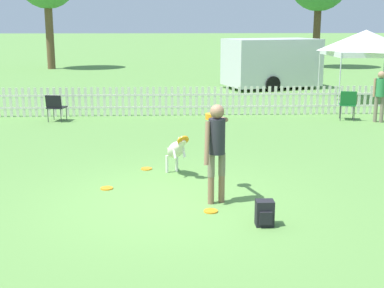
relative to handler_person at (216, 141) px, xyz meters
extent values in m
plane|color=#5B8C42|center=(-0.75, 0.01, -1.08)|extent=(240.00, 240.00, 0.00)
cylinder|color=#8C664C|center=(-0.09, -0.09, -0.84)|extent=(0.11, 0.11, 0.48)
cylinder|color=#7A705B|center=(-0.09, -0.09, -0.40)|extent=(0.12, 0.12, 0.39)
cylinder|color=#8C664C|center=(0.10, -0.02, -0.84)|extent=(0.11, 0.11, 0.48)
cylinder|color=#7A705B|center=(0.10, -0.02, -0.40)|extent=(0.12, 0.12, 0.39)
cylinder|color=#26262D|center=(0.01, -0.05, 0.09)|extent=(0.36, 0.36, 0.60)
sphere|color=#8C664C|center=(0.01, -0.05, 0.51)|extent=(0.24, 0.24, 0.24)
cylinder|color=#8C664C|center=(-0.17, -0.18, 0.00)|extent=(0.12, 0.22, 0.72)
cylinder|color=#8C664C|center=(0.07, 0.36, 0.32)|extent=(0.26, 0.72, 0.14)
cylinder|color=orange|center=(-0.02, 0.70, 0.25)|extent=(0.23, 0.23, 0.02)
cylinder|color=orange|center=(-0.02, 0.70, 0.28)|extent=(0.23, 0.23, 0.02)
cylinder|color=orange|center=(-0.02, 0.70, 0.30)|extent=(0.23, 0.23, 0.02)
cylinder|color=orange|center=(-0.02, 0.70, 0.33)|extent=(0.23, 0.23, 0.02)
ellipsoid|color=beige|center=(-0.65, 1.68, -0.56)|extent=(0.51, 0.68, 0.55)
ellipsoid|color=white|center=(-0.65, 1.68, -0.61)|extent=(0.27, 0.35, 0.27)
sphere|color=beige|center=(-0.54, 1.39, -0.33)|extent=(0.18, 0.18, 0.18)
cone|color=beige|center=(-0.52, 1.32, -0.28)|extent=(0.15, 0.18, 0.15)
cylinder|color=orange|center=(-0.52, 1.32, -0.28)|extent=(0.27, 0.23, 0.20)
cone|color=beige|center=(-0.50, 1.43, -0.26)|extent=(0.05, 0.05, 0.08)
cone|color=beige|center=(-0.60, 1.39, -0.26)|extent=(0.05, 0.05, 0.08)
cylinder|color=white|center=(-0.63, 1.93, -0.90)|extent=(0.06, 0.06, 0.36)
cylinder|color=white|center=(-0.83, 1.85, -0.90)|extent=(0.06, 0.06, 0.36)
cylinder|color=white|center=(-0.51, 1.57, -0.54)|extent=(0.11, 0.18, 0.28)
cylinder|color=white|center=(-0.69, 1.50, -0.54)|extent=(0.11, 0.18, 0.28)
cone|color=beige|center=(-0.79, 2.03, -0.67)|extent=(0.16, 0.28, 0.20)
cylinder|color=orange|center=(-1.96, 0.81, -1.06)|extent=(0.23, 0.23, 0.02)
cylinder|color=orange|center=(-1.26, 2.12, -1.06)|extent=(0.23, 0.23, 0.02)
cylinder|color=orange|center=(-0.12, -0.49, -1.06)|extent=(0.23, 0.23, 0.02)
cube|color=black|center=(0.65, -1.12, -0.88)|extent=(0.27, 0.21, 0.40)
cube|color=black|center=(0.65, -1.24, -0.92)|extent=(0.19, 0.04, 0.20)
cube|color=silver|center=(-0.75, 8.57, -0.79)|extent=(25.98, 0.04, 0.06)
cube|color=silver|center=(-0.75, 8.57, -0.40)|extent=(25.98, 0.04, 0.06)
cube|color=silver|center=(-6.05, 8.57, -0.61)|extent=(0.09, 0.02, 0.94)
cube|color=silver|center=(-5.85, 8.57, -0.61)|extent=(0.09, 0.02, 0.94)
cube|color=silver|center=(-5.65, 8.57, -0.61)|extent=(0.09, 0.02, 0.94)
cube|color=silver|center=(-5.45, 8.57, -0.61)|extent=(0.09, 0.02, 0.94)
cube|color=silver|center=(-5.25, 8.57, -0.61)|extent=(0.09, 0.02, 0.94)
cube|color=silver|center=(-5.05, 8.57, -0.61)|extent=(0.09, 0.02, 0.94)
cube|color=silver|center=(-4.85, 8.57, -0.61)|extent=(0.09, 0.02, 0.94)
cube|color=silver|center=(-4.65, 8.57, -0.61)|extent=(0.09, 0.02, 0.94)
cube|color=silver|center=(-4.45, 8.57, -0.61)|extent=(0.09, 0.02, 0.94)
cube|color=silver|center=(-4.25, 8.57, -0.61)|extent=(0.09, 0.02, 0.94)
cube|color=silver|center=(-4.05, 8.57, -0.61)|extent=(0.09, 0.02, 0.94)
cube|color=silver|center=(-3.85, 8.57, -0.61)|extent=(0.09, 0.02, 0.94)
cube|color=silver|center=(-3.65, 8.57, -0.61)|extent=(0.09, 0.02, 0.94)
cube|color=silver|center=(-3.45, 8.57, -0.61)|extent=(0.09, 0.02, 0.94)
cube|color=silver|center=(-3.25, 8.57, -0.61)|extent=(0.09, 0.02, 0.94)
cube|color=silver|center=(-3.05, 8.57, -0.61)|extent=(0.09, 0.02, 0.94)
cube|color=silver|center=(-2.85, 8.57, -0.61)|extent=(0.09, 0.02, 0.94)
cube|color=silver|center=(-2.65, 8.57, -0.61)|extent=(0.09, 0.02, 0.94)
cube|color=silver|center=(-2.45, 8.57, -0.61)|extent=(0.09, 0.02, 0.94)
cube|color=silver|center=(-2.25, 8.57, -0.61)|extent=(0.09, 0.02, 0.94)
cube|color=silver|center=(-2.05, 8.57, -0.61)|extent=(0.09, 0.02, 0.94)
cube|color=silver|center=(-1.85, 8.57, -0.61)|extent=(0.09, 0.02, 0.94)
cube|color=silver|center=(-1.65, 8.57, -0.61)|extent=(0.09, 0.02, 0.94)
cube|color=silver|center=(-1.45, 8.57, -0.61)|extent=(0.09, 0.02, 0.94)
cube|color=silver|center=(-1.25, 8.57, -0.61)|extent=(0.09, 0.02, 0.94)
cube|color=silver|center=(-1.05, 8.57, -0.61)|extent=(0.09, 0.02, 0.94)
cube|color=silver|center=(-0.85, 8.57, -0.61)|extent=(0.09, 0.02, 0.94)
cube|color=silver|center=(-0.65, 8.57, -0.61)|extent=(0.09, 0.02, 0.94)
cube|color=silver|center=(-0.46, 8.57, -0.61)|extent=(0.09, 0.02, 0.94)
cube|color=silver|center=(-0.26, 8.57, -0.61)|extent=(0.09, 0.02, 0.94)
cube|color=silver|center=(-0.06, 8.57, -0.61)|extent=(0.09, 0.02, 0.94)
cube|color=silver|center=(0.14, 8.57, -0.61)|extent=(0.09, 0.02, 0.94)
cube|color=silver|center=(0.34, 8.57, -0.61)|extent=(0.09, 0.02, 0.94)
cube|color=silver|center=(0.54, 8.57, -0.61)|extent=(0.09, 0.02, 0.94)
cube|color=silver|center=(0.74, 8.57, -0.61)|extent=(0.09, 0.02, 0.94)
cube|color=silver|center=(0.94, 8.57, -0.61)|extent=(0.09, 0.02, 0.94)
cube|color=silver|center=(1.14, 8.57, -0.61)|extent=(0.09, 0.02, 0.94)
cube|color=silver|center=(1.34, 8.57, -0.61)|extent=(0.09, 0.02, 0.94)
cube|color=silver|center=(1.54, 8.57, -0.61)|extent=(0.09, 0.02, 0.94)
cube|color=silver|center=(1.74, 8.57, -0.61)|extent=(0.09, 0.02, 0.94)
cube|color=silver|center=(1.94, 8.57, -0.61)|extent=(0.09, 0.02, 0.94)
cube|color=silver|center=(2.14, 8.57, -0.61)|extent=(0.09, 0.02, 0.94)
cube|color=silver|center=(2.34, 8.57, -0.61)|extent=(0.09, 0.02, 0.94)
cube|color=silver|center=(2.54, 8.57, -0.61)|extent=(0.09, 0.02, 0.94)
cube|color=silver|center=(2.74, 8.57, -0.61)|extent=(0.09, 0.02, 0.94)
cube|color=silver|center=(2.94, 8.57, -0.61)|extent=(0.09, 0.02, 0.94)
cube|color=silver|center=(3.14, 8.57, -0.61)|extent=(0.09, 0.02, 0.94)
cube|color=silver|center=(3.34, 8.57, -0.61)|extent=(0.09, 0.02, 0.94)
cube|color=silver|center=(3.54, 8.57, -0.61)|extent=(0.09, 0.02, 0.94)
cube|color=silver|center=(3.74, 8.57, -0.61)|extent=(0.09, 0.02, 0.94)
cube|color=silver|center=(3.94, 8.57, -0.61)|extent=(0.09, 0.02, 0.94)
cube|color=silver|center=(4.14, 8.57, -0.61)|extent=(0.09, 0.02, 0.94)
cube|color=silver|center=(4.34, 8.57, -0.61)|extent=(0.09, 0.02, 0.94)
cube|color=silver|center=(4.54, 8.57, -0.61)|extent=(0.09, 0.02, 0.94)
cube|color=silver|center=(4.74, 8.57, -0.61)|extent=(0.09, 0.02, 0.94)
cube|color=silver|center=(4.94, 8.57, -0.61)|extent=(0.09, 0.02, 0.94)
cube|color=silver|center=(5.14, 8.57, -0.61)|extent=(0.09, 0.02, 0.94)
cube|color=silver|center=(5.34, 8.57, -0.61)|extent=(0.09, 0.02, 0.94)
cube|color=silver|center=(5.54, 8.57, -0.61)|extent=(0.09, 0.02, 0.94)
cube|color=silver|center=(5.74, 8.57, -0.61)|extent=(0.09, 0.02, 0.94)
cube|color=silver|center=(5.94, 8.57, -0.61)|extent=(0.09, 0.02, 0.94)
cube|color=silver|center=(6.14, 8.57, -0.61)|extent=(0.09, 0.02, 0.94)
cube|color=silver|center=(6.34, 8.57, -0.61)|extent=(0.09, 0.02, 0.94)
cylinder|color=#333338|center=(5.06, 7.69, -0.84)|extent=(0.02, 0.02, 0.48)
cylinder|color=#333338|center=(4.66, 7.79, -0.84)|extent=(0.02, 0.02, 0.48)
cylinder|color=#333338|center=(4.95, 7.29, -0.84)|extent=(0.02, 0.02, 0.48)
cylinder|color=#333338|center=(4.56, 7.40, -0.84)|extent=(0.02, 0.02, 0.48)
cube|color=#19662D|center=(4.81, 7.54, -0.60)|extent=(0.59, 0.59, 0.03)
cube|color=#19662D|center=(4.75, 7.33, -0.37)|extent=(0.49, 0.21, 0.45)
cylinder|color=#333338|center=(-3.97, 7.91, -0.86)|extent=(0.02, 0.02, 0.43)
cylinder|color=#333338|center=(-4.38, 8.00, -0.86)|extent=(0.02, 0.02, 0.43)
cylinder|color=#333338|center=(-4.06, 7.50, -0.86)|extent=(0.02, 0.02, 0.43)
cylinder|color=#333338|center=(-4.47, 7.59, -0.86)|extent=(0.02, 0.02, 0.43)
cube|color=black|center=(-4.22, 7.75, -0.65)|extent=(0.59, 0.59, 0.03)
cube|color=black|center=(-4.27, 7.53, -0.45)|extent=(0.50, 0.19, 0.41)
cylinder|color=silver|center=(5.37, 10.14, -0.11)|extent=(0.04, 0.04, 1.93)
cylinder|color=silver|center=(5.37, 12.82, -0.11)|extent=(0.04, 0.04, 1.93)
cylinder|color=silver|center=(8.04, 12.82, -0.11)|extent=(0.04, 0.04, 1.93)
cube|color=white|center=(6.71, 11.48, 0.76)|extent=(2.67, 2.67, 0.20)
pyramid|color=white|center=(6.71, 11.48, 1.24)|extent=(2.67, 2.67, 0.76)
cylinder|color=#7A705B|center=(5.72, 7.07, -0.68)|extent=(0.11, 0.11, 0.79)
cylinder|color=#7A705B|center=(5.56, 7.14, -0.68)|extent=(0.11, 0.11, 0.79)
cylinder|color=#2D8447|center=(5.64, 7.11, -0.01)|extent=(0.27, 0.27, 0.55)
sphere|color=tan|center=(5.64, 7.11, 0.37)|extent=(0.22, 0.22, 0.22)
cylinder|color=tan|center=(5.48, 7.18, -0.02)|extent=(0.08, 0.08, 0.56)
cube|color=silver|center=(3.94, 15.58, 0.12)|extent=(4.54, 3.37, 2.08)
cone|color=#3F3F42|center=(6.26, 16.27, -0.82)|extent=(0.82, 0.42, 0.20)
cylinder|color=black|center=(3.12, 16.55, -0.74)|extent=(0.70, 0.37, 0.68)
cylinder|color=black|center=(3.78, 14.33, -0.74)|extent=(0.70, 0.37, 0.68)
cylinder|color=brown|center=(-8.20, 26.13, 1.21)|extent=(0.49, 0.49, 4.57)
cylinder|color=#4C3823|center=(8.86, 26.00, 1.15)|extent=(0.46, 0.46, 4.45)
camera|label=1|loc=(-0.81, -8.72, 1.98)|focal=50.00mm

